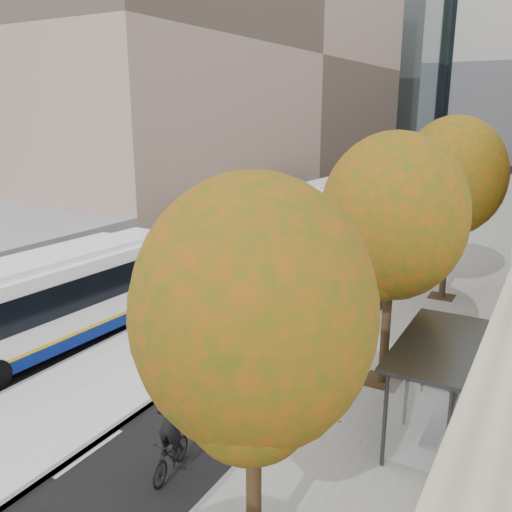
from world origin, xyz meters
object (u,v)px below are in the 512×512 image
Objects in this scene: bus_shelter at (445,360)px; bus_far at (297,212)px; cyclist at (170,443)px; distant_car at (364,197)px.

bus_far reaches higher than bus_shelter.
bus_far is at bearing 98.77° from cyclist.
cyclist is 38.73m from distant_car.
bus_far is 14.63m from distant_car.
bus_shelter is at bearing -51.45° from bus_far.
bus_far is at bearing -74.97° from distant_car.
distant_car is (-0.35, 14.59, -1.01)m from bus_far.
bus_shelter reaches higher than distant_car.
bus_far is 24.56m from cyclist.
bus_far is at bearing 124.62° from bus_shelter.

